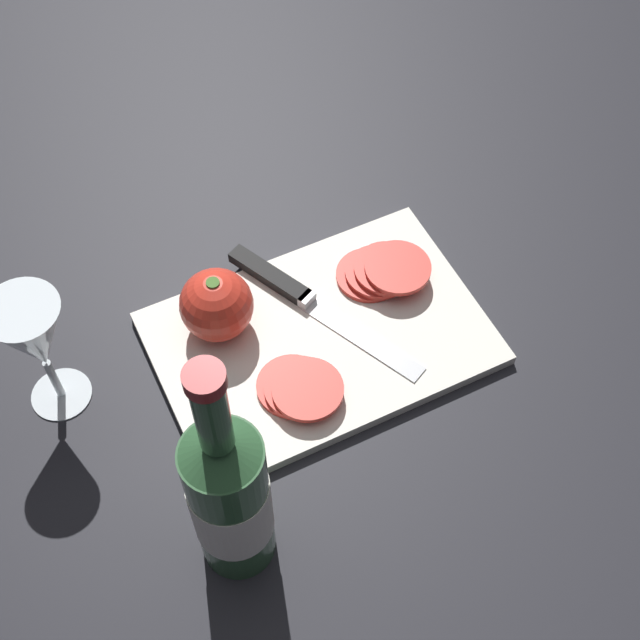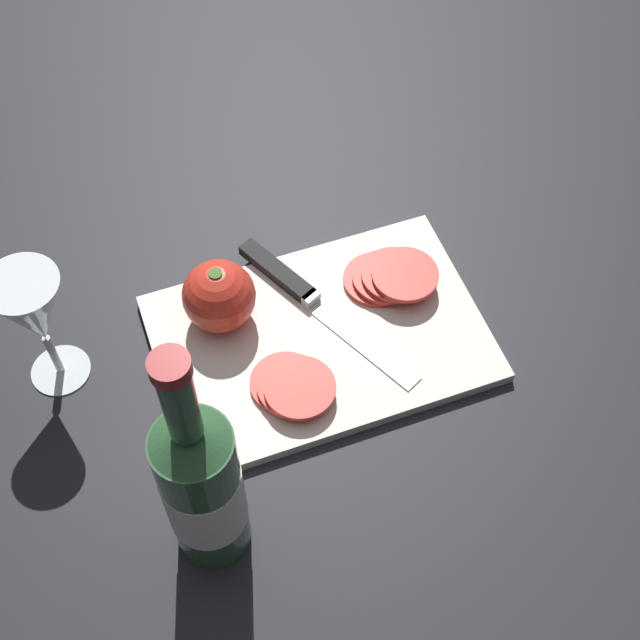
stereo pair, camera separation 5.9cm
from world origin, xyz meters
name	(u,v)px [view 2 (the right image)]	position (x,y,z in m)	size (l,w,h in m)	color
ground_plane	(353,308)	(0.00, 0.00, 0.00)	(3.00, 3.00, 0.00)	black
cutting_board	(320,338)	(0.05, 0.03, 0.01)	(0.37, 0.25, 0.01)	silver
wine_bottle	(202,487)	(0.23, 0.21, 0.12)	(0.07, 0.07, 0.33)	#2D5633
wine_glass	(35,315)	(0.34, -0.03, 0.11)	(0.08, 0.08, 0.17)	silver
whole_tomato	(219,296)	(0.15, -0.03, 0.06)	(0.08, 0.08, 0.08)	red
knife	(294,285)	(0.06, -0.04, 0.02)	(0.14, 0.25, 0.01)	silver
tomato_slice_stack_near	(390,276)	(-0.05, -0.01, 0.03)	(0.11, 0.09, 0.03)	red
tomato_slice_stack_far	(293,385)	(0.10, 0.09, 0.02)	(0.09, 0.10, 0.02)	red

